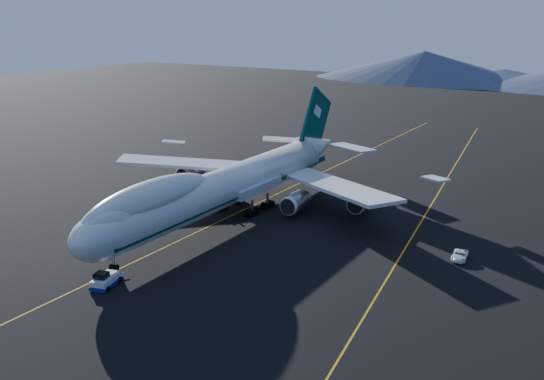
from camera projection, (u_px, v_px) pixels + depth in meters
The scene contains 6 objects.
ground at pixel (227, 218), 104.48m from camera, with size 500.00×500.00×0.00m, color black.
taxiway_line_main at pixel (227, 218), 104.48m from camera, with size 0.25×220.00×0.01m, color #D0930C.
taxiway_line_side at pixel (415, 232), 97.58m from camera, with size 0.25×200.00×0.01m, color #D0930C.
boeing_747 at pixel (227, 185), 102.87m from camera, with size 59.62×72.43×19.37m.
pushback_tug at pixel (106, 281), 78.35m from camera, with size 3.48×4.95×1.96m.
service_van at pixel (460, 255), 86.64m from camera, with size 2.00×4.35×1.21m, color white.
Camera 1 is at (58.35, -80.22, 34.04)m, focal length 40.00 mm.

